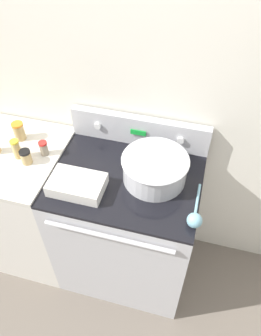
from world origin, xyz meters
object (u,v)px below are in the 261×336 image
object	(u,v)px
spice_jar_yellow_cap	(16,149)
spice_jar_orange_cap	(19,131)
ladle	(195,218)
spice_jar_red_cap	(44,148)
mixing_bowl	(155,168)
spice_jar_black_cap	(26,157)
casserole_dish	(77,184)

from	to	relation	value
spice_jar_yellow_cap	spice_jar_orange_cap	distance (m)	0.16
ladle	spice_jar_red_cap	distance (m)	0.91
mixing_bowl	spice_jar_yellow_cap	bearing A→B (deg)	-176.35
spice_jar_red_cap	spice_jar_black_cap	bearing A→B (deg)	-126.37
ladle	spice_jar_orange_cap	world-z (taller)	spice_jar_orange_cap
mixing_bowl	spice_jar_yellow_cap	xyz separation A→B (m)	(-0.77, -0.05, -0.01)
spice_jar_red_cap	spice_jar_black_cap	xyz separation A→B (m)	(-0.06, -0.09, -0.00)
spice_jar_black_cap	spice_jar_yellow_cap	distance (m)	0.08
spice_jar_black_cap	spice_jar_yellow_cap	size ratio (longest dim) A/B	0.71
mixing_bowl	spice_jar_orange_cap	bearing A→B (deg)	173.33
spice_jar_yellow_cap	ladle	bearing A→B (deg)	-10.07
mixing_bowl	spice_jar_orange_cap	world-z (taller)	mixing_bowl
casserole_dish	spice_jar_yellow_cap	world-z (taller)	spice_jar_yellow_cap
casserole_dish	spice_jar_red_cap	xyz separation A→B (m)	(-0.27, 0.19, 0.02)
spice_jar_red_cap	ladle	bearing A→B (deg)	-15.28
spice_jar_orange_cap	casserole_dish	bearing A→B (deg)	-30.38
spice_jar_yellow_cap	mixing_bowl	bearing A→B (deg)	3.65
casserole_dish	spice_jar_red_cap	size ratio (longest dim) A/B	3.23
ladle	spice_jar_red_cap	bearing A→B (deg)	164.72
casserole_dish	spice_jar_yellow_cap	xyz separation A→B (m)	(-0.40, 0.13, 0.03)
spice_jar_red_cap	spice_jar_yellow_cap	distance (m)	0.15
spice_jar_orange_cap	spice_jar_yellow_cap	bearing A→B (deg)	-66.31
ladle	spice_jar_red_cap	world-z (taller)	spice_jar_red_cap
spice_jar_red_cap	mixing_bowl	bearing A→B (deg)	-1.03
mixing_bowl	casserole_dish	bearing A→B (deg)	-154.37
casserole_dish	spice_jar_yellow_cap	distance (m)	0.42
mixing_bowl	spice_jar_black_cap	world-z (taller)	mixing_bowl
ladle	spice_jar_orange_cap	bearing A→B (deg)	163.13
mixing_bowl	spice_jar_red_cap	world-z (taller)	mixing_bowl
casserole_dish	spice_jar_black_cap	distance (m)	0.35
spice_jar_yellow_cap	spice_jar_orange_cap	world-z (taller)	spice_jar_yellow_cap
casserole_dish	ladle	xyz separation A→B (m)	(0.61, -0.05, -0.00)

